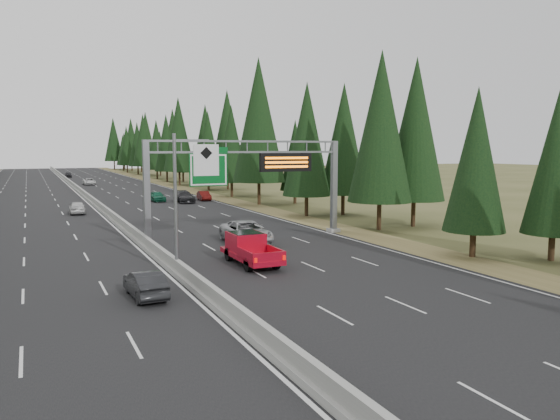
# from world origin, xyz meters

# --- Properties ---
(road) EXTENTS (32.00, 260.00, 0.08)m
(road) POSITION_xyz_m (0.00, 80.00, 0.04)
(road) COLOR black
(road) RESTS_ON ground
(shoulder_right) EXTENTS (3.60, 260.00, 0.06)m
(shoulder_right) POSITION_xyz_m (17.80, 80.00, 0.03)
(shoulder_right) COLOR olive
(shoulder_right) RESTS_ON ground
(median_barrier) EXTENTS (0.70, 260.00, 0.85)m
(median_barrier) POSITION_xyz_m (0.00, 80.00, 0.41)
(median_barrier) COLOR gray
(median_barrier) RESTS_ON road
(sign_gantry) EXTENTS (16.75, 0.98, 7.80)m
(sign_gantry) POSITION_xyz_m (8.92, 34.88, 5.27)
(sign_gantry) COLOR slate
(sign_gantry) RESTS_ON road
(hov_sign_pole) EXTENTS (2.80, 0.50, 8.00)m
(hov_sign_pole) POSITION_xyz_m (0.58, 24.97, 4.72)
(hov_sign_pole) COLOR slate
(hov_sign_pole) RESTS_ON road
(tree_row_right) EXTENTS (12.18, 243.81, 18.70)m
(tree_row_right) POSITION_xyz_m (21.94, 78.71, 9.07)
(tree_row_right) COLOR black
(tree_row_right) RESTS_ON ground
(silver_minivan) EXTENTS (3.11, 6.22, 1.69)m
(silver_minivan) POSITION_xyz_m (7.31, 32.87, 0.93)
(silver_minivan) COLOR #AAABAF
(silver_minivan) RESTS_ON road
(red_pickup) EXTENTS (2.08, 5.83, 1.90)m
(red_pickup) POSITION_xyz_m (4.82, 26.08, 1.13)
(red_pickup) COLOR black
(red_pickup) RESTS_ON road
(car_ahead_green) EXTENTS (1.92, 4.22, 1.41)m
(car_ahead_green) POSITION_xyz_m (8.24, 68.70, 0.78)
(car_ahead_green) COLOR #13573B
(car_ahead_green) RESTS_ON road
(car_ahead_dkred) EXTENTS (1.69, 4.01, 1.29)m
(car_ahead_dkred) POSITION_xyz_m (14.50, 67.51, 0.72)
(car_ahead_dkred) COLOR #4D0D0B
(car_ahead_dkred) RESTS_ON road
(car_ahead_dkgrey) EXTENTS (2.29, 5.28, 1.51)m
(car_ahead_dkgrey) POSITION_xyz_m (11.27, 65.89, 0.84)
(car_ahead_dkgrey) COLOR black
(car_ahead_dkgrey) RESTS_ON road
(car_ahead_white) EXTENTS (2.24, 4.72, 1.30)m
(car_ahead_white) POSITION_xyz_m (3.41, 108.55, 0.73)
(car_ahead_white) COLOR silver
(car_ahead_white) RESTS_ON road
(car_ahead_far) EXTENTS (1.69, 4.00, 1.35)m
(car_ahead_far) POSITION_xyz_m (1.50, 140.37, 0.75)
(car_ahead_far) COLOR black
(car_ahead_far) RESTS_ON road
(car_onc_near) EXTENTS (1.57, 4.03, 1.31)m
(car_onc_near) POSITION_xyz_m (-2.59, 20.82, 0.73)
(car_onc_near) COLOR #222325
(car_onc_near) RESTS_ON road
(car_onc_white) EXTENTS (1.84, 4.22, 1.42)m
(car_onc_white) POSITION_xyz_m (-2.78, 58.24, 0.79)
(car_onc_white) COLOR silver
(car_onc_white) RESTS_ON road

